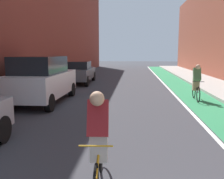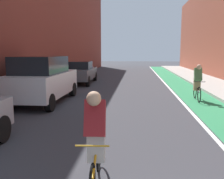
{
  "view_description": "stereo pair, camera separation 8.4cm",
  "coord_description": "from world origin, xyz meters",
  "px_view_note": "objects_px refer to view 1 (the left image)",
  "views": [
    {
      "loc": [
        0.57,
        0.93,
        2.15
      ],
      "look_at": [
        -0.13,
        8.96,
        0.93
      ],
      "focal_mm": 39.67,
      "sensor_mm": 36.0,
      "label": 1
    },
    {
      "loc": [
        0.66,
        0.94,
        2.15
      ],
      "look_at": [
        -0.13,
        8.96,
        0.93
      ],
      "focal_mm": 39.67,
      "sensor_mm": 36.0,
      "label": 2
    }
  ],
  "objects_px": {
    "cyclist_lead": "(98,138)",
    "cyclist_trailing": "(196,81)",
    "parked_sedan_gray": "(77,72)",
    "parked_suv_white": "(42,79)"
  },
  "relations": [
    {
      "from": "parked_suv_white",
      "to": "cyclist_trailing",
      "type": "distance_m",
      "value": 6.81
    },
    {
      "from": "parked_sedan_gray",
      "to": "cyclist_trailing",
      "type": "height_order",
      "value": "cyclist_trailing"
    },
    {
      "from": "parked_suv_white",
      "to": "cyclist_lead",
      "type": "height_order",
      "value": "parked_suv_white"
    },
    {
      "from": "cyclist_lead",
      "to": "cyclist_trailing",
      "type": "distance_m",
      "value": 8.32
    },
    {
      "from": "cyclist_lead",
      "to": "cyclist_trailing",
      "type": "height_order",
      "value": "cyclist_trailing"
    },
    {
      "from": "parked_sedan_gray",
      "to": "parked_suv_white",
      "type": "bearing_deg",
      "value": -90.01
    },
    {
      "from": "cyclist_trailing",
      "to": "cyclist_lead",
      "type": "bearing_deg",
      "value": -113.85
    },
    {
      "from": "parked_sedan_gray",
      "to": "cyclist_lead",
      "type": "bearing_deg",
      "value": -75.75
    },
    {
      "from": "parked_sedan_gray",
      "to": "cyclist_trailing",
      "type": "bearing_deg",
      "value": -39.69
    },
    {
      "from": "parked_suv_white",
      "to": "parked_sedan_gray",
      "type": "distance_m",
      "value": 6.72
    }
  ]
}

